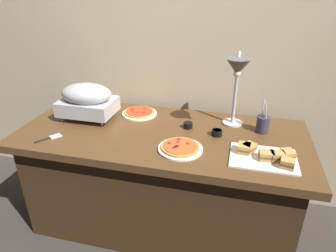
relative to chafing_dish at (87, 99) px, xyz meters
The scene contains 12 objects.
ground_plane 1.07m from the chafing_dish, ahead, with size 8.00×8.00×0.00m, color #38332D.
back_wall 0.76m from the chafing_dish, 35.60° to the left, with size 4.40×0.04×2.40m, color #C6B593.
buffet_table 0.78m from the chafing_dish, ahead, with size 1.90×0.84×0.76m.
chafing_dish is the anchor object (origin of this frame).
heat_lamp 1.05m from the chafing_dish, ahead, with size 0.15×0.31×0.51m.
pizza_plate_front 0.39m from the chafing_dish, 24.02° to the left, with size 0.26×0.26×0.03m.
pizza_plate_center 0.80m from the chafing_dish, 21.03° to the right, with size 0.27×0.27×0.03m.
sandwich_platter 1.26m from the chafing_dish, 12.38° to the right, with size 0.37×0.27×0.06m.
sauce_cup_near 0.74m from the chafing_dish, ahead, with size 0.06×0.06×0.04m.
sauce_cup_far 0.94m from the chafing_dish, ahead, with size 0.07×0.07×0.04m.
utensil_holder 1.22m from the chafing_dish, ahead, with size 0.08×0.08×0.22m.
serving_spatula 0.39m from the chafing_dish, 105.42° to the right, with size 0.13×0.16×0.01m.
Camera 1 is at (0.47, -1.69, 1.66)m, focal length 31.81 mm.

